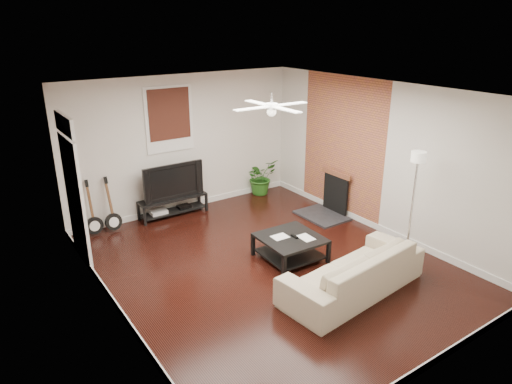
% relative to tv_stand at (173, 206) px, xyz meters
% --- Properties ---
extents(room, '(5.01, 6.01, 2.81)m').
position_rel_tv_stand_xyz_m(room, '(0.42, -2.78, 1.20)').
color(room, black).
rests_on(room, ground).
extents(brick_accent, '(0.02, 2.20, 2.80)m').
position_rel_tv_stand_xyz_m(brick_accent, '(2.91, -1.78, 1.20)').
color(brick_accent, '#B06339').
rests_on(brick_accent, floor).
extents(fireplace, '(0.80, 1.10, 0.92)m').
position_rel_tv_stand_xyz_m(fireplace, '(2.62, -1.78, 0.26)').
color(fireplace, black).
rests_on(fireplace, floor).
extents(window_back, '(1.00, 0.06, 1.30)m').
position_rel_tv_stand_xyz_m(window_back, '(0.12, 0.19, 1.75)').
color(window_back, '#3B1710').
rests_on(window_back, wall_back).
extents(door_left, '(0.08, 1.00, 2.50)m').
position_rel_tv_stand_xyz_m(door_left, '(-2.04, -0.88, 1.05)').
color(door_left, white).
rests_on(door_left, wall_left).
extents(tv_stand, '(1.41, 0.38, 0.39)m').
position_rel_tv_stand_xyz_m(tv_stand, '(0.00, 0.00, 0.00)').
color(tv_stand, black).
rests_on(tv_stand, floor).
extents(tv, '(1.26, 0.17, 0.73)m').
position_rel_tv_stand_xyz_m(tv, '(0.00, 0.02, 0.56)').
color(tv, black).
rests_on(tv, tv_stand).
extents(coffee_table, '(0.99, 0.99, 0.40)m').
position_rel_tv_stand_xyz_m(coffee_table, '(0.82, -2.81, 0.00)').
color(coffee_table, black).
rests_on(coffee_table, floor).
extents(sofa, '(2.42, 1.15, 0.68)m').
position_rel_tv_stand_xyz_m(sofa, '(0.97, -4.10, 0.14)').
color(sofa, '#C7B295').
rests_on(sofa, floor).
extents(floor_lamp, '(0.35, 0.35, 1.91)m').
position_rel_tv_stand_xyz_m(floor_lamp, '(2.32, -4.00, 0.76)').
color(floor_lamp, white).
rests_on(floor_lamp, floor).
extents(potted_plant, '(0.81, 0.73, 0.81)m').
position_rel_tv_stand_xyz_m(potted_plant, '(2.21, 0.04, 0.21)').
color(potted_plant, '#27611B').
rests_on(potted_plant, floor).
extents(guitar_left, '(0.33, 0.24, 1.06)m').
position_rel_tv_stand_xyz_m(guitar_left, '(-1.61, -0.03, 0.33)').
color(guitar_left, black).
rests_on(guitar_left, floor).
extents(guitar_right, '(0.35, 0.27, 1.06)m').
position_rel_tv_stand_xyz_m(guitar_right, '(-1.26, -0.06, 0.33)').
color(guitar_right, black).
rests_on(guitar_right, floor).
extents(ceiling_fan, '(1.24, 1.24, 0.32)m').
position_rel_tv_stand_xyz_m(ceiling_fan, '(0.42, -2.78, 2.40)').
color(ceiling_fan, white).
rests_on(ceiling_fan, ceiling).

